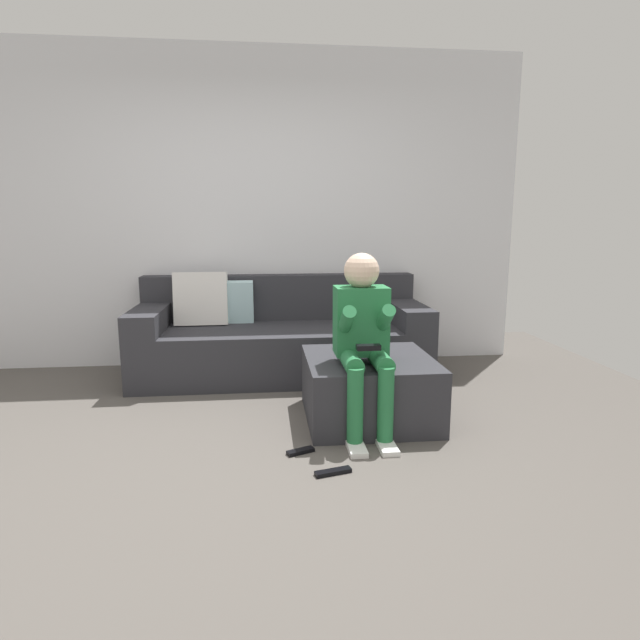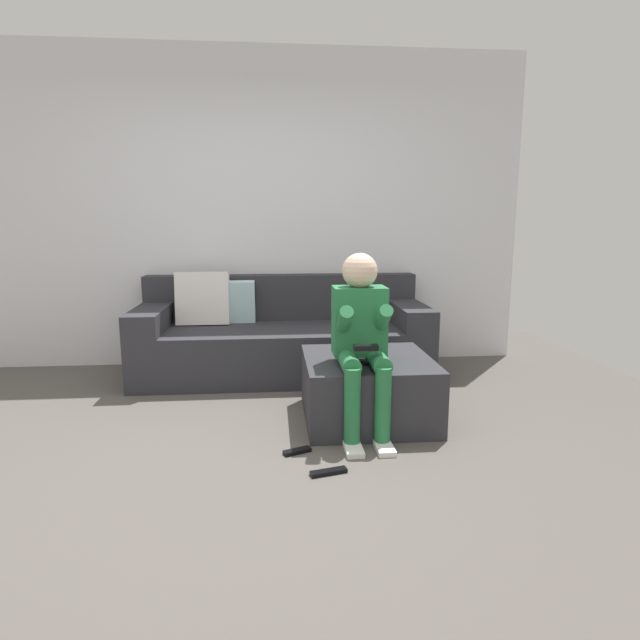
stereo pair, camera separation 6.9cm
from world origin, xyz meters
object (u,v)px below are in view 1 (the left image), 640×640
remote_by_storage_bin (300,451)px  remote_near_ottoman (333,472)px  ottoman (369,388)px  person_seated (363,330)px  couch_sectional (279,338)px

remote_by_storage_bin → remote_near_ottoman: bearing=-83.7°
remote_by_storage_bin → ottoman: bearing=22.4°
person_seated → remote_near_ottoman: (-0.26, -0.58, -0.63)m
couch_sectional → remote_near_ottoman: 1.93m
ottoman → remote_near_ottoman: size_ratio=4.26×
person_seated → remote_by_storage_bin: (-0.41, -0.31, -0.63)m
person_seated → remote_by_storage_bin: 0.81m
remote_by_storage_bin → couch_sectional: bearing=69.3°
couch_sectional → ottoman: (0.55, -1.13, -0.10)m
remote_near_ottoman → ottoman: bearing=51.5°
couch_sectional → remote_by_storage_bin: bearing=-87.8°
remote_by_storage_bin → person_seated: bearing=14.2°
couch_sectional → remote_by_storage_bin: couch_sectional is taller
person_seated → couch_sectional: bearing=109.8°
person_seated → remote_near_ottoman: person_seated is taller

